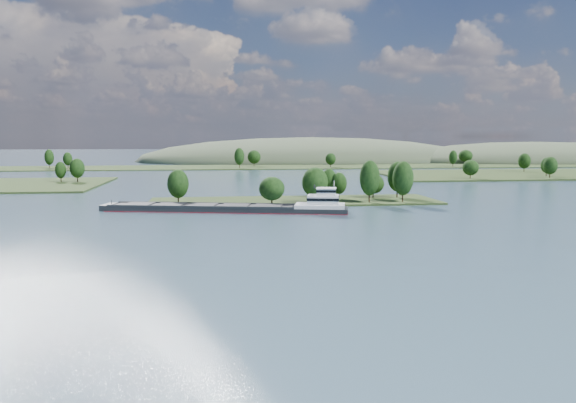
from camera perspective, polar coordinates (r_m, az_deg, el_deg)
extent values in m
plane|color=#3D5769|center=(137.16, 4.00, -2.92)|extent=(1800.00, 1800.00, 0.00)
cube|color=#223216|center=(195.79, 0.60, -0.03)|extent=(100.00, 30.00, 1.20)
cylinder|color=black|center=(191.01, 8.26, 0.62)|extent=(0.50, 0.50, 4.67)
ellipsoid|color=black|center=(190.48, 8.29, 2.39)|extent=(6.84, 6.84, 12.00)
cylinder|color=black|center=(206.77, 2.97, 0.94)|extent=(0.50, 0.50, 3.32)
ellipsoid|color=black|center=(206.39, 2.98, 2.11)|extent=(7.31, 7.31, 8.53)
cylinder|color=black|center=(187.58, 2.75, 0.45)|extent=(0.50, 0.50, 3.91)
ellipsoid|color=black|center=(187.11, 2.75, 1.97)|extent=(8.83, 8.83, 10.06)
cylinder|color=black|center=(203.17, 4.17, 0.86)|extent=(0.50, 0.50, 3.47)
ellipsoid|color=black|center=(202.77, 4.18, 2.10)|extent=(5.81, 5.81, 8.92)
cylinder|color=black|center=(181.89, -1.65, 0.12)|extent=(0.50, 0.50, 3.01)
ellipsoid|color=black|center=(181.49, -1.66, 1.32)|extent=(8.42, 8.42, 7.75)
cylinder|color=black|center=(188.81, -11.08, 0.35)|extent=(0.50, 0.50, 3.73)
ellipsoid|color=black|center=(188.36, -11.12, 1.78)|extent=(7.08, 7.08, 9.59)
cylinder|color=black|center=(201.77, 5.18, 0.75)|extent=(0.50, 0.50, 3.08)
ellipsoid|color=black|center=(201.41, 5.19, 1.86)|extent=(5.85, 5.85, 7.91)
cylinder|color=black|center=(208.42, 11.02, 1.01)|extent=(0.50, 0.50, 4.31)
ellipsoid|color=black|center=(207.97, 11.06, 2.51)|extent=(7.31, 7.31, 11.07)
cylinder|color=black|center=(193.71, 11.57, 0.62)|extent=(0.50, 0.50, 4.55)
ellipsoid|color=black|center=(193.21, 11.61, 2.32)|extent=(7.08, 7.08, 11.71)
cylinder|color=black|center=(206.30, 8.65, 0.80)|extent=(0.50, 0.50, 2.83)
ellipsoid|color=black|center=(205.97, 8.67, 1.79)|extent=(7.82, 7.82, 7.28)
cylinder|color=black|center=(290.82, -20.59, 2.25)|extent=(0.50, 0.50, 3.72)
ellipsoid|color=black|center=(290.53, -20.63, 3.18)|extent=(7.13, 7.13, 9.57)
cylinder|color=black|center=(294.98, -22.07, 2.19)|extent=(0.50, 0.50, 3.19)
ellipsoid|color=black|center=(294.73, -22.10, 2.98)|extent=(5.25, 5.25, 8.20)
cylinder|color=black|center=(309.89, 18.03, 2.55)|extent=(0.50, 0.50, 3.19)
ellipsoid|color=black|center=(309.65, 18.06, 3.29)|extent=(8.48, 8.48, 8.19)
cylinder|color=black|center=(328.33, 25.05, 2.50)|extent=(0.50, 0.50, 3.70)
ellipsoid|color=black|center=(328.08, 25.09, 3.32)|extent=(7.45, 7.45, 9.52)
cylinder|color=black|center=(343.90, 24.75, 2.65)|extent=(0.50, 0.50, 3.39)
ellipsoid|color=black|center=(343.67, 24.79, 3.37)|extent=(6.33, 6.33, 8.71)
cylinder|color=black|center=(380.04, 22.86, 3.09)|extent=(0.50, 0.50, 3.78)
ellipsoid|color=black|center=(379.81, 22.89, 3.81)|extent=(7.62, 7.62, 9.73)
cube|color=#223216|center=(414.14, -3.53, 3.47)|extent=(900.00, 60.00, 1.20)
cylinder|color=black|center=(428.25, -23.06, 3.43)|extent=(0.50, 0.50, 4.31)
ellipsoid|color=black|center=(428.03, -23.09, 4.16)|extent=(6.40, 6.40, 11.09)
cylinder|color=black|center=(430.90, 16.41, 3.68)|extent=(0.50, 0.50, 3.95)
ellipsoid|color=black|center=(430.69, 16.43, 4.35)|extent=(6.03, 6.03, 10.15)
cylinder|color=black|center=(418.98, -3.46, 3.86)|extent=(0.50, 0.50, 3.95)
ellipsoid|color=black|center=(418.77, -3.47, 4.55)|extent=(9.80, 9.80, 10.15)
cylinder|color=black|center=(472.81, 17.58, 3.87)|extent=(0.50, 0.50, 3.76)
ellipsoid|color=black|center=(472.63, 17.60, 4.45)|extent=(11.01, 11.01, 9.67)
cylinder|color=black|center=(422.79, -21.45, 3.42)|extent=(0.50, 0.50, 3.66)
ellipsoid|color=black|center=(422.59, -21.47, 4.05)|extent=(6.35, 6.35, 9.42)
cylinder|color=black|center=(409.47, 4.35, 3.75)|extent=(0.50, 0.50, 3.32)
ellipsoid|color=black|center=(409.28, 4.36, 4.34)|extent=(7.69, 7.69, 8.54)
cylinder|color=black|center=(393.75, -4.96, 3.73)|extent=(0.50, 0.50, 4.69)
ellipsoid|color=black|center=(393.49, -4.97, 4.60)|extent=(7.04, 7.04, 12.06)
ellipsoid|color=#3B4831|center=(561.68, 23.53, 3.76)|extent=(260.00, 140.00, 36.00)
ellipsoid|color=#3B4831|center=(520.39, 2.38, 4.12)|extent=(320.00, 160.00, 44.00)
cube|color=black|center=(172.19, -6.28, -0.84)|extent=(73.92, 25.66, 2.03)
cube|color=maroon|center=(172.24, -6.28, -0.97)|extent=(74.14, 25.88, 0.23)
cube|color=black|center=(178.07, -8.30, -0.20)|extent=(55.75, 13.29, 0.74)
cube|color=black|center=(169.39, -9.04, -0.56)|extent=(55.75, 13.29, 0.74)
cube|color=black|center=(173.74, -8.66, -0.42)|extent=(55.75, 20.59, 0.28)
cube|color=black|center=(179.86, -14.93, -0.24)|extent=(9.79, 9.24, 0.32)
cube|color=black|center=(176.52, -11.85, -0.29)|extent=(9.79, 9.24, 0.32)
cube|color=black|center=(173.71, -8.66, -0.33)|extent=(9.79, 9.24, 0.32)
cube|color=black|center=(171.45, -5.38, -0.38)|extent=(9.79, 9.24, 0.32)
cube|color=black|center=(169.76, -2.02, -0.42)|extent=(9.79, 9.24, 0.32)
cube|color=black|center=(183.64, -17.74, -0.53)|extent=(4.57, 8.71, 1.84)
cylinder|color=black|center=(183.13, -17.49, -0.14)|extent=(0.27, 0.27, 2.03)
cube|color=white|center=(168.32, 3.27, -0.44)|extent=(16.37, 11.96, 1.11)
cube|color=white|center=(168.06, 3.59, 0.18)|extent=(10.65, 9.27, 2.77)
cube|color=black|center=(168.02, 3.59, 0.30)|extent=(10.87, 9.49, 0.83)
cube|color=white|center=(167.78, 3.91, 0.99)|extent=(6.64, 6.64, 2.03)
cube|color=black|center=(167.74, 3.91, 1.11)|extent=(6.86, 6.86, 0.74)
cube|color=white|center=(167.67, 3.91, 1.37)|extent=(7.08, 7.08, 0.18)
cylinder|color=white|center=(167.51, 4.70, 1.73)|extent=(0.22, 0.22, 2.40)
cylinder|color=black|center=(170.57, 2.71, 1.52)|extent=(0.55, 0.55, 1.11)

